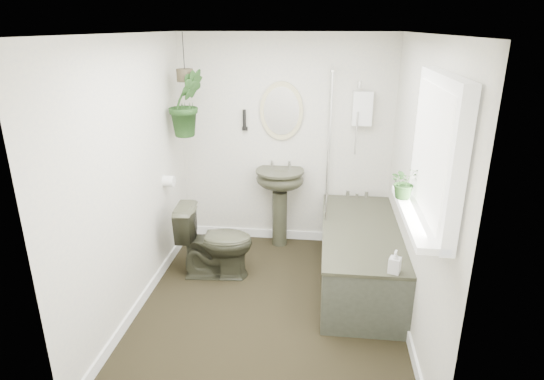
# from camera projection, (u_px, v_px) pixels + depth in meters

# --- Properties ---
(floor) EXTENTS (2.30, 2.80, 0.02)m
(floor) POSITION_uv_depth(u_px,v_px,m) (270.00, 307.00, 4.05)
(floor) COLOR black
(floor) RESTS_ON ground
(ceiling) EXTENTS (2.30, 2.80, 0.02)m
(ceiling) POSITION_uv_depth(u_px,v_px,m) (270.00, 32.00, 3.25)
(ceiling) COLOR white
(ceiling) RESTS_ON ground
(wall_back) EXTENTS (2.30, 0.02, 2.30)m
(wall_back) POSITION_uv_depth(u_px,v_px,m) (285.00, 142.00, 4.97)
(wall_back) COLOR beige
(wall_back) RESTS_ON ground
(wall_front) EXTENTS (2.30, 0.02, 2.30)m
(wall_front) POSITION_uv_depth(u_px,v_px,m) (237.00, 274.00, 2.33)
(wall_front) COLOR beige
(wall_front) RESTS_ON ground
(wall_left) EXTENTS (0.02, 2.80, 2.30)m
(wall_left) POSITION_uv_depth(u_px,v_px,m) (132.00, 179.00, 3.78)
(wall_left) COLOR beige
(wall_left) RESTS_ON ground
(wall_right) EXTENTS (0.02, 2.80, 2.30)m
(wall_right) POSITION_uv_depth(u_px,v_px,m) (418.00, 190.00, 3.52)
(wall_right) COLOR beige
(wall_right) RESTS_ON ground
(skirting) EXTENTS (2.30, 2.80, 0.10)m
(skirting) POSITION_uv_depth(u_px,v_px,m) (270.00, 302.00, 4.03)
(skirting) COLOR white
(skirting) RESTS_ON floor
(bathtub) EXTENTS (0.72, 1.72, 0.58)m
(bathtub) POSITION_uv_depth(u_px,v_px,m) (360.00, 256.00, 4.32)
(bathtub) COLOR #303123
(bathtub) RESTS_ON floor
(bath_screen) EXTENTS (0.04, 0.72, 1.40)m
(bath_screen) POSITION_uv_depth(u_px,v_px,m) (329.00, 141.00, 4.48)
(bath_screen) COLOR silver
(bath_screen) RESTS_ON bathtub
(shower_box) EXTENTS (0.20, 0.10, 0.35)m
(shower_box) POSITION_uv_depth(u_px,v_px,m) (362.00, 108.00, 4.68)
(shower_box) COLOR white
(shower_box) RESTS_ON wall_back
(oval_mirror) EXTENTS (0.46, 0.03, 0.62)m
(oval_mirror) POSITION_uv_depth(u_px,v_px,m) (282.00, 111.00, 4.81)
(oval_mirror) COLOR tan
(oval_mirror) RESTS_ON wall_back
(wall_sconce) EXTENTS (0.04, 0.04, 0.22)m
(wall_sconce) POSITION_uv_depth(u_px,v_px,m) (244.00, 120.00, 4.88)
(wall_sconce) COLOR black
(wall_sconce) RESTS_ON wall_back
(toilet_roll_holder) EXTENTS (0.11, 0.11, 0.11)m
(toilet_roll_holder) POSITION_uv_depth(u_px,v_px,m) (169.00, 181.00, 4.51)
(toilet_roll_holder) COLOR white
(toilet_roll_holder) RESTS_ON wall_left
(window_recess) EXTENTS (0.08, 1.00, 0.90)m
(window_recess) POSITION_uv_depth(u_px,v_px,m) (437.00, 151.00, 2.71)
(window_recess) COLOR white
(window_recess) RESTS_ON wall_right
(window_sill) EXTENTS (0.18, 1.00, 0.04)m
(window_sill) POSITION_uv_depth(u_px,v_px,m) (417.00, 215.00, 2.86)
(window_sill) COLOR white
(window_sill) RESTS_ON wall_right
(window_blinds) EXTENTS (0.01, 0.86, 0.76)m
(window_blinds) POSITION_uv_depth(u_px,v_px,m) (429.00, 151.00, 2.71)
(window_blinds) COLOR white
(window_blinds) RESTS_ON wall_right
(toilet) EXTENTS (0.75, 0.47, 0.74)m
(toilet) POSITION_uv_depth(u_px,v_px,m) (215.00, 241.00, 4.44)
(toilet) COLOR #303123
(toilet) RESTS_ON floor
(pedestal_sink) EXTENTS (0.60, 0.54, 0.89)m
(pedestal_sink) POSITION_uv_depth(u_px,v_px,m) (280.00, 208.00, 5.05)
(pedestal_sink) COLOR #303123
(pedestal_sink) RESTS_ON floor
(sill_plant) EXTENTS (0.25, 0.24, 0.23)m
(sill_plant) POSITION_uv_depth(u_px,v_px,m) (405.00, 182.00, 3.05)
(sill_plant) COLOR black
(sill_plant) RESTS_ON window_sill
(hanging_plant) EXTENTS (0.46, 0.45, 0.66)m
(hanging_plant) POSITION_uv_depth(u_px,v_px,m) (187.00, 103.00, 4.48)
(hanging_plant) COLOR black
(hanging_plant) RESTS_ON ceiling
(soap_bottle) EXTENTS (0.11, 0.11, 0.18)m
(soap_bottle) POSITION_uv_depth(u_px,v_px,m) (395.00, 262.00, 3.43)
(soap_bottle) COLOR black
(soap_bottle) RESTS_ON bathtub
(hanging_pot) EXTENTS (0.16, 0.16, 0.12)m
(hanging_pot) POSITION_uv_depth(u_px,v_px,m) (185.00, 75.00, 4.38)
(hanging_pot) COLOR #3A3322
(hanging_pot) RESTS_ON ceiling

